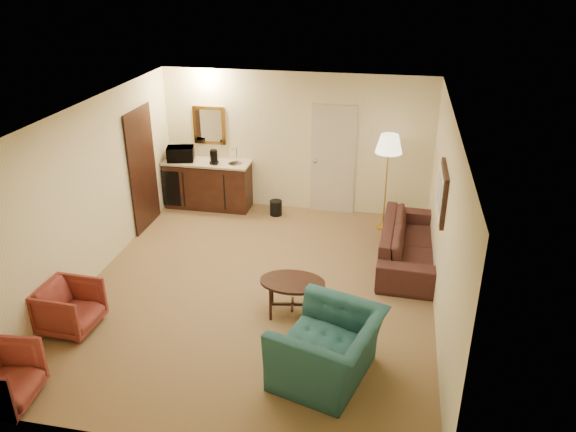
% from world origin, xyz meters
% --- Properties ---
extents(ground, '(6.00, 6.00, 0.00)m').
position_xyz_m(ground, '(0.00, 0.00, 0.00)').
color(ground, olive).
rests_on(ground, ground).
extents(room_walls, '(5.02, 6.01, 2.61)m').
position_xyz_m(room_walls, '(-0.10, 0.77, 1.72)').
color(room_walls, '#F5E6B7').
rests_on(room_walls, ground).
extents(wetbar_cabinet, '(1.64, 0.58, 0.92)m').
position_xyz_m(wetbar_cabinet, '(-1.65, 2.72, 0.46)').
color(wetbar_cabinet, '#351D10').
rests_on(wetbar_cabinet, ground).
extents(sofa, '(0.75, 2.26, 0.87)m').
position_xyz_m(sofa, '(2.15, 1.24, 0.44)').
color(sofa, black).
rests_on(sofa, ground).
extents(teal_armchair, '(1.09, 1.38, 1.05)m').
position_xyz_m(teal_armchair, '(1.23, -1.69, 0.53)').
color(teal_armchair, '#20504F').
rests_on(teal_armchair, ground).
extents(rose_chair_near, '(0.67, 0.71, 0.70)m').
position_xyz_m(rose_chair_near, '(-2.15, -1.41, 0.35)').
color(rose_chair_near, brown).
rests_on(rose_chair_near, ground).
extents(coffee_table, '(0.96, 0.72, 0.51)m').
position_xyz_m(coffee_table, '(0.60, -0.51, 0.25)').
color(coffee_table, black).
rests_on(coffee_table, ground).
extents(floor_lamp, '(0.51, 0.51, 1.74)m').
position_xyz_m(floor_lamp, '(1.70, 2.40, 0.87)').
color(floor_lamp, gold).
rests_on(floor_lamp, ground).
extents(waste_bin, '(0.28, 0.28, 0.28)m').
position_xyz_m(waste_bin, '(-0.30, 2.58, 0.14)').
color(waste_bin, black).
rests_on(waste_bin, ground).
extents(microwave, '(0.55, 0.39, 0.34)m').
position_xyz_m(microwave, '(-2.15, 2.67, 1.09)').
color(microwave, black).
rests_on(microwave, wetbar_cabinet).
extents(coffee_maker, '(0.18, 0.18, 0.27)m').
position_xyz_m(coffee_maker, '(-1.48, 2.62, 1.05)').
color(coffee_maker, black).
rests_on(coffee_maker, wetbar_cabinet).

